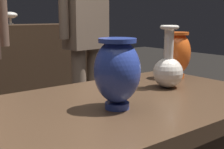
% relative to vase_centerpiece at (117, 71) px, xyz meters
% --- Properties ---
extents(vase_centerpiece, '(0.14, 0.14, 0.21)m').
position_rel_vase_centerpiece_xyz_m(vase_centerpiece, '(0.00, 0.00, 0.00)').
color(vase_centerpiece, '#2D429E').
rests_on(vase_centerpiece, display_plinth).
extents(vase_tall_behind, '(0.12, 0.12, 0.24)m').
position_rel_vase_centerpiece_xyz_m(vase_tall_behind, '(0.33, 0.09, -0.04)').
color(vase_tall_behind, silver).
rests_on(vase_tall_behind, display_plinth).
extents(vase_left_accent, '(0.12, 0.12, 0.21)m').
position_rel_vase_centerpiece_xyz_m(vase_left_accent, '(0.51, 0.20, -0.00)').
color(vase_left_accent, '#E55B1E').
rests_on(vase_left_accent, display_plinth).
extents(shelf_vase_right, '(0.14, 0.14, 0.12)m').
position_rel_vase_centerpiece_xyz_m(shelf_vase_right, '(0.53, 2.29, 0.16)').
color(shelf_vase_right, silver).
rests_on(shelf_vase_right, back_display_shelf).
extents(visitor_near_right, '(0.47, 0.21, 1.68)m').
position_rel_vase_centerpiece_xyz_m(visitor_near_right, '(0.73, 1.28, 0.08)').
color(visitor_near_right, '#846B56').
rests_on(visitor_near_right, ground_plane).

